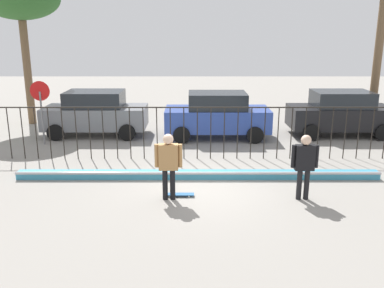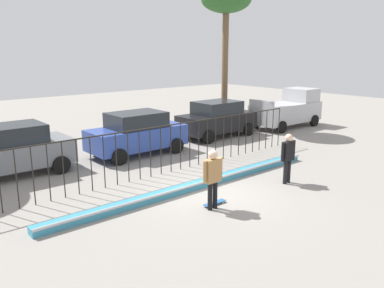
{
  "view_description": "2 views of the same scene",
  "coord_description": "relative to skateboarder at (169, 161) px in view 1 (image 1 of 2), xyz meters",
  "views": [
    {
      "loc": [
        -0.18,
        -11.24,
        4.37
      ],
      "look_at": [
        -0.19,
        0.88,
        1.06
      ],
      "focal_mm": 39.09,
      "sensor_mm": 36.0,
      "label": 1
    },
    {
      "loc": [
        -8.22,
        -8.7,
        4.57
      ],
      "look_at": [
        0.32,
        1.42,
        1.38
      ],
      "focal_mm": 36.8,
      "sensor_mm": 36.0,
      "label": 2
    }
  ],
  "objects": [
    {
      "name": "ground_plane",
      "position": [
        0.8,
        0.84,
        -1.08
      ],
      "size": [
        60.0,
        60.0,
        0.0
      ],
      "primitive_type": "plane",
      "color": "gray"
    },
    {
      "name": "bowl_coping_ledge",
      "position": [
        0.8,
        1.63,
        -0.96
      ],
      "size": [
        11.0,
        0.4,
        0.27
      ],
      "color": "teal",
      "rests_on": "ground"
    },
    {
      "name": "perimeter_fence",
      "position": [
        0.8,
        3.67,
        0.05
      ],
      "size": [
        14.04,
        0.04,
        1.85
      ],
      "color": "black",
      "rests_on": "ground"
    },
    {
      "name": "skateboarder",
      "position": [
        0.0,
        0.0,
        0.0
      ],
      "size": [
        0.73,
        0.27,
        1.8
      ],
      "rotation": [
        0.0,
        0.0,
        -0.28
      ],
      "color": "black",
      "rests_on": "ground"
    },
    {
      "name": "skateboard",
      "position": [
        0.27,
        0.19,
        -1.02
      ],
      "size": [
        0.8,
        0.2,
        0.07
      ],
      "rotation": [
        0.0,
        0.0,
        -0.06
      ],
      "color": "#26598C",
      "rests_on": "ground"
    },
    {
      "name": "camera_operator",
      "position": [
        3.56,
        0.01,
        -0.02
      ],
      "size": [
        0.71,
        0.27,
        1.77
      ],
      "rotation": [
        0.0,
        0.0,
        2.8
      ],
      "color": "black",
      "rests_on": "ground"
    },
    {
      "name": "parked_car_gray",
      "position": [
        -3.5,
        7.11,
        -0.11
      ],
      "size": [
        4.3,
        2.12,
        1.9
      ],
      "rotation": [
        0.0,
        0.0,
        -0.03
      ],
      "color": "slate",
      "rests_on": "ground"
    },
    {
      "name": "parked_car_blue",
      "position": [
        1.66,
        6.68,
        -0.11
      ],
      "size": [
        4.3,
        2.12,
        1.9
      ],
      "rotation": [
        0.0,
        0.0,
        -0.06
      ],
      "color": "#2D479E",
      "rests_on": "ground"
    },
    {
      "name": "parked_car_black",
      "position": [
        6.95,
        7.09,
        -0.11
      ],
      "size": [
        4.3,
        2.12,
        1.9
      ],
      "rotation": [
        0.0,
        0.0,
        -0.02
      ],
      "color": "black",
      "rests_on": "ground"
    },
    {
      "name": "stop_sign",
      "position": [
        -5.23,
        5.57,
        0.54
      ],
      "size": [
        0.76,
        0.07,
        2.5
      ],
      "color": "slate",
      "rests_on": "ground"
    },
    {
      "name": "palm_tree_short",
      "position": [
        -7.14,
        9.47,
        4.62
      ],
      "size": [
        3.55,
        3.55,
        6.76
      ],
      "color": "brown",
      "rests_on": "ground"
    }
  ]
}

